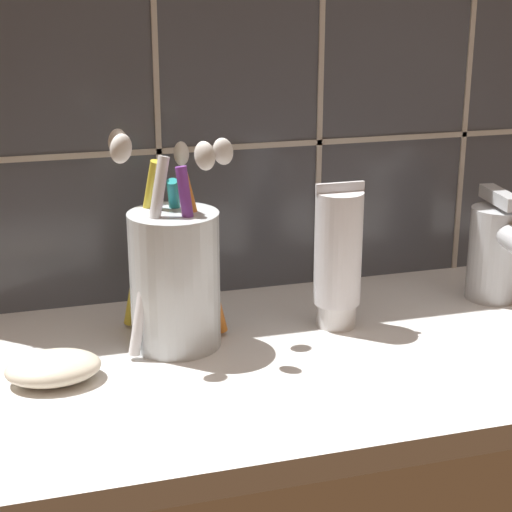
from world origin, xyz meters
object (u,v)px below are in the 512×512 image
(toothbrush_cup, at_px, (175,273))
(soap_bar, at_px, (53,366))
(sink_faucet, at_px, (499,250))
(toothpaste_tube, at_px, (338,257))

(toothbrush_cup, relative_size, soap_bar, 2.55)
(sink_faucet, bearing_deg, toothbrush_cup, -81.68)
(toothbrush_cup, distance_m, toothpaste_tube, 0.14)
(toothbrush_cup, height_order, sink_faucet, toothbrush_cup)
(toothbrush_cup, relative_size, sink_faucet, 1.50)
(toothpaste_tube, relative_size, soap_bar, 1.78)
(toothbrush_cup, xyz_separation_m, soap_bar, (-0.10, -0.04, -0.05))
(toothpaste_tube, distance_m, sink_faucet, 0.16)
(soap_bar, bearing_deg, toothpaste_tube, 8.62)
(soap_bar, bearing_deg, sink_faucet, 6.89)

